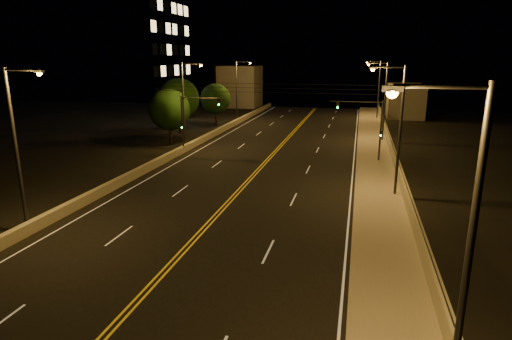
% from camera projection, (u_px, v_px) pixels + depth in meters
% --- Properties ---
extents(road, '(18.00, 120.00, 0.02)m').
position_uv_depth(road, '(237.00, 193.00, 33.13)').
color(road, black).
rests_on(road, ground).
extents(sidewalk, '(3.60, 120.00, 0.30)m').
position_uv_depth(sidewalk, '(382.00, 202.00, 30.64)').
color(sidewalk, gray).
rests_on(sidewalk, ground).
extents(curb, '(0.14, 120.00, 0.15)m').
position_uv_depth(curb, '(355.00, 201.00, 31.08)').
color(curb, gray).
rests_on(curb, ground).
extents(parapet_wall, '(0.30, 120.00, 1.00)m').
position_uv_depth(parapet_wall, '(407.00, 195.00, 30.10)').
color(parapet_wall, '#A59E89').
rests_on(parapet_wall, sidewalk).
extents(jersey_barrier, '(0.45, 120.00, 0.74)m').
position_uv_depth(jersey_barrier, '(122.00, 180.00, 35.27)').
color(jersey_barrier, '#A59E89').
rests_on(jersey_barrier, ground).
extents(distant_building_right, '(6.00, 10.00, 5.68)m').
position_uv_depth(distant_building_right, '(405.00, 101.00, 75.12)').
color(distant_building_right, gray).
rests_on(distant_building_right, ground).
extents(distant_building_left, '(8.00, 8.00, 8.49)m').
position_uv_depth(distant_building_left, '(240.00, 86.00, 90.42)').
color(distant_building_left, gray).
rests_on(distant_building_left, ground).
extents(parapet_rail, '(0.06, 120.00, 0.06)m').
position_uv_depth(parapet_rail, '(407.00, 188.00, 29.96)').
color(parapet_rail, black).
rests_on(parapet_rail, parapet_wall).
extents(lane_markings, '(17.32, 116.00, 0.00)m').
position_uv_depth(lane_markings, '(237.00, 193.00, 33.06)').
color(lane_markings, silver).
rests_on(lane_markings, road).
extents(streetlight_0, '(2.55, 0.28, 9.68)m').
position_uv_depth(streetlight_0, '(459.00, 245.00, 10.92)').
color(streetlight_0, '#2D2D33').
rests_on(streetlight_0, ground).
extents(streetlight_1, '(2.55, 0.28, 9.68)m').
position_uv_depth(streetlight_1, '(397.00, 124.00, 30.78)').
color(streetlight_1, '#2D2D33').
rests_on(streetlight_1, ground).
extents(streetlight_2, '(2.55, 0.28, 9.68)m').
position_uv_depth(streetlight_2, '(383.00, 97.00, 51.64)').
color(streetlight_2, '#2D2D33').
rests_on(streetlight_2, ground).
extents(streetlight_3, '(2.55, 0.28, 9.68)m').
position_uv_depth(streetlight_3, '(377.00, 86.00, 71.29)').
color(streetlight_3, '#2D2D33').
rests_on(streetlight_3, ground).
extents(streetlight_4, '(2.55, 0.28, 9.68)m').
position_uv_depth(streetlight_4, '(19.00, 141.00, 24.35)').
color(streetlight_4, '#2D2D33').
rests_on(streetlight_4, ground).
extents(streetlight_5, '(2.55, 0.28, 9.68)m').
position_uv_depth(streetlight_5, '(186.00, 101.00, 47.27)').
color(streetlight_5, '#2D2D33').
rests_on(streetlight_5, ground).
extents(streetlight_6, '(2.55, 0.28, 9.68)m').
position_uv_depth(streetlight_6, '(238.00, 88.00, 67.27)').
color(streetlight_6, '#2D2D33').
rests_on(streetlight_6, ground).
extents(traffic_signal_right, '(5.11, 0.31, 6.21)m').
position_uv_depth(traffic_signal_right, '(371.00, 124.00, 41.80)').
color(traffic_signal_right, '#2D2D33').
rests_on(traffic_signal_right, ground).
extents(traffic_signal_left, '(5.11, 0.31, 6.21)m').
position_uv_depth(traffic_signal_left, '(191.00, 118.00, 46.07)').
color(traffic_signal_left, '#2D2D33').
rests_on(traffic_signal_left, ground).
extents(overhead_wires, '(22.00, 0.03, 0.83)m').
position_uv_depth(overhead_wires, '(264.00, 88.00, 40.17)').
color(overhead_wires, black).
extents(building_tower, '(24.00, 15.00, 26.96)m').
position_uv_depth(building_tower, '(103.00, 40.00, 68.68)').
color(building_tower, gray).
rests_on(building_tower, ground).
extents(tree_0, '(4.89, 4.89, 6.63)m').
position_uv_depth(tree_0, '(169.00, 110.00, 50.64)').
color(tree_0, black).
rests_on(tree_0, ground).
extents(tree_1, '(5.54, 5.54, 7.50)m').
position_uv_depth(tree_1, '(179.00, 99.00, 58.24)').
color(tree_1, black).
rests_on(tree_1, ground).
extents(tree_2, '(4.65, 4.65, 6.31)m').
position_uv_depth(tree_2, '(215.00, 99.00, 66.22)').
color(tree_2, black).
rests_on(tree_2, ground).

